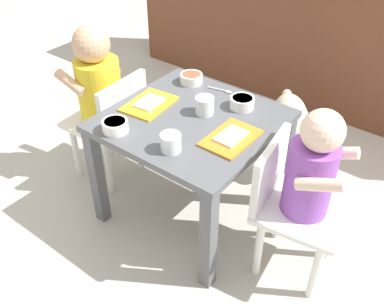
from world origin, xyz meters
TOP-DOWN VIEW (x-y plane):
  - ground_plane at (0.00, 0.00)m, footprint 7.00×7.00m
  - kitchen_cabinet_back at (0.00, 1.21)m, footprint 2.31×0.37m
  - dining_table at (0.00, 0.00)m, footprint 0.59×0.57m
  - seated_child_left at (-0.46, -0.02)m, footprint 0.29×0.29m
  - seated_child_right at (0.45, -0.00)m, footprint 0.32×0.32m
  - dog at (0.14, 0.58)m, footprint 0.34×0.43m
  - food_tray_left at (-0.18, -0.02)m, footprint 0.16×0.21m
  - food_tray_right at (0.18, -0.02)m, footprint 0.14×0.21m
  - water_cup_left at (0.06, -0.19)m, footprint 0.07×0.07m
  - water_cup_right at (0.02, 0.05)m, footprint 0.07×0.07m
  - cereal_bowl_left_side at (-0.16, -0.23)m, footprint 0.09×0.09m
  - veggie_bowl_far at (0.10, 0.17)m, footprint 0.09×0.09m
  - cereal_bowl_right_side at (-0.17, 0.21)m, footprint 0.09×0.09m
  - spoon_by_left_tray at (-0.03, 0.23)m, footprint 0.10×0.03m

SIDE VIEW (x-z plane):
  - ground_plane at x=0.00m, z-range 0.00..0.00m
  - dog at x=0.14m, z-range 0.04..0.35m
  - dining_table at x=0.00m, z-range 0.15..0.61m
  - seated_child_right at x=0.45m, z-range 0.08..0.74m
  - seated_child_left at x=-0.46m, z-range 0.08..0.78m
  - kitchen_cabinet_back at x=0.00m, z-range 0.00..0.87m
  - spoon_by_left_tray at x=-0.03m, z-range 0.46..0.46m
  - food_tray_left at x=-0.18m, z-range 0.45..0.47m
  - food_tray_right at x=0.18m, z-range 0.45..0.47m
  - cereal_bowl_right_side at x=-0.17m, z-range 0.46..0.50m
  - cereal_bowl_left_side at x=-0.16m, z-range 0.46..0.50m
  - veggie_bowl_far at x=0.10m, z-range 0.46..0.50m
  - water_cup_left at x=0.06m, z-range 0.45..0.51m
  - water_cup_right at x=0.02m, z-range 0.45..0.52m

